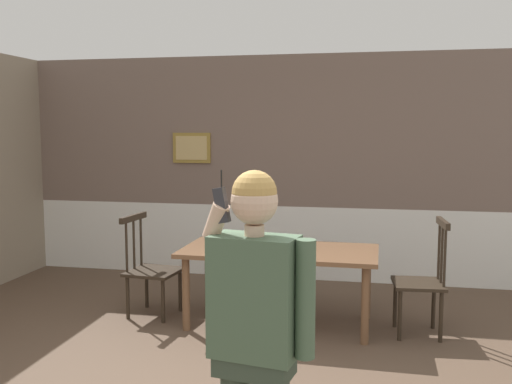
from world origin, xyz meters
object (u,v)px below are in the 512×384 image
Objects in this scene: dining_table at (279,258)px; chair_near_window at (150,268)px; person_figure at (256,324)px; chair_by_doorway at (423,281)px.

chair_near_window is at bearing 178.86° from dining_table.
person_figure reaches higher than dining_table.
dining_table is 1.83× the size of chair_near_window.
chair_near_window is at bearing 84.69° from chair_by_doorway.
chair_by_doorway is at bearing -100.35° from person_figure.
dining_table is at bearing 84.85° from chair_by_doorway.
chair_near_window is 3.18m from person_figure.
chair_near_window is 2.59m from chair_by_doorway.
chair_near_window is 0.95× the size of chair_by_doorway.
dining_table is 2.72m from person_figure.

